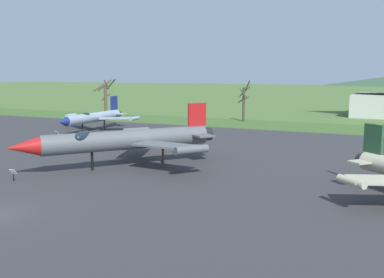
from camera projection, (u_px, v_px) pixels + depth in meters
asphalt_apron at (142, 163)px, 38.76m from camera, size 101.79×53.34×0.05m
grass_verge_strip at (254, 124)px, 67.95m from camera, size 161.79×12.00×0.06m
jet_fighter_front_right at (124, 140)px, 36.54m from camera, size 14.01×15.21×5.22m
info_placard_front_right at (13, 174)px, 32.00m from camera, size 0.51×0.29×0.94m
jet_fighter_rear_center at (93, 117)px, 60.01m from camera, size 11.27×13.38×4.57m
info_placard_rear_center at (56, 134)px, 53.35m from camera, size 0.57×0.32×0.91m
bare_tree_far_left at (105, 96)px, 82.31m from camera, size 3.83×3.08×6.96m
bare_tree_left_of_center at (244, 102)px, 71.50m from camera, size 2.36×2.17×6.79m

